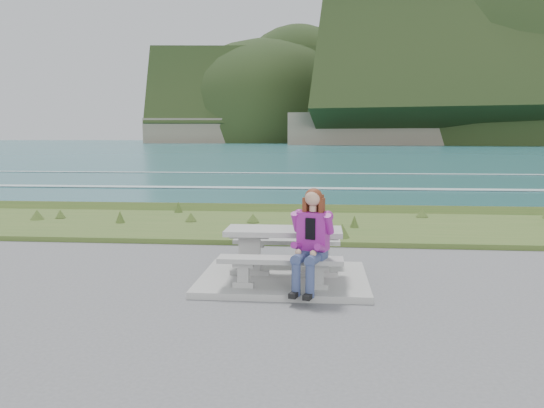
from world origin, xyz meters
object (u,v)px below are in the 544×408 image
at_px(bench_seaward, 287,245).
at_px(seated_woman, 309,254).
at_px(picnic_table, 284,239).
at_px(bench_landward, 280,264).

relative_size(bench_seaward, seated_woman, 1.24).
bearing_deg(bench_seaward, picnic_table, -90.00).
height_order(bench_seaward, seated_woman, seated_woman).
relative_size(picnic_table, bench_landward, 1.00).
distance_m(picnic_table, seated_woman, 0.93).
relative_size(bench_landward, seated_woman, 1.24).
bearing_deg(seated_woman, bench_seaward, 122.82).
height_order(picnic_table, seated_woman, seated_woman).
xyz_separation_m(picnic_table, bench_seaward, (0.00, 0.70, -0.23)).
distance_m(bench_landward, bench_seaward, 1.40).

